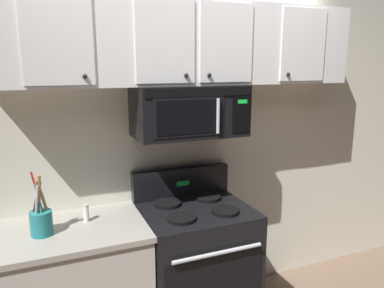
% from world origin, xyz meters
% --- Properties ---
extents(back_wall, '(5.20, 0.10, 2.70)m').
position_xyz_m(back_wall, '(0.00, 0.79, 1.35)').
color(back_wall, silver).
rests_on(back_wall, ground_plane).
extents(stove_range, '(0.76, 0.69, 1.12)m').
position_xyz_m(stove_range, '(0.00, 0.42, 0.47)').
color(stove_range, black).
rests_on(stove_range, ground_plane).
extents(over_range_microwave, '(0.76, 0.43, 0.35)m').
position_xyz_m(over_range_microwave, '(-0.00, 0.54, 1.58)').
color(over_range_microwave, black).
extents(upper_cabinets, '(2.50, 0.36, 0.55)m').
position_xyz_m(upper_cabinets, '(-0.00, 0.57, 2.02)').
color(upper_cabinets, silver).
extents(utensil_crock_teal, '(0.13, 0.13, 0.39)m').
position_xyz_m(utensil_crock_teal, '(-1.00, 0.40, 1.00)').
color(utensil_crock_teal, teal).
rests_on(utensil_crock_teal, counter_segment).
extents(salt_shaker, '(0.04, 0.04, 0.11)m').
position_xyz_m(salt_shaker, '(-0.73, 0.50, 0.96)').
color(salt_shaker, white).
rests_on(salt_shaker, counter_segment).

